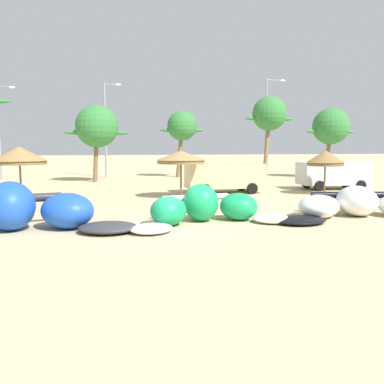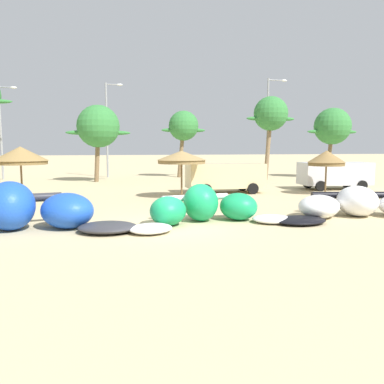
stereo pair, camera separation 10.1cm
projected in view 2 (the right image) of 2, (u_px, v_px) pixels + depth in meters
ground_plane at (174, 226)px, 14.42m from camera, size 260.00×260.00×0.00m
kite_left at (10, 213)px, 13.24m from camera, size 8.34×4.63×1.70m
kite_left_of_center at (204, 208)px, 15.01m from camera, size 6.58×3.51×1.46m
kite_center at (361, 206)px, 16.08m from camera, size 8.05×4.58×1.26m
beach_umbrella_middle at (20, 155)px, 21.37m from camera, size 2.94×2.94×2.90m
beach_umbrella_near_palms at (182, 157)px, 22.17m from camera, size 2.80×2.80×2.67m
beach_umbrella_outermost at (326, 158)px, 23.71m from camera, size 2.24×2.24×2.67m
parked_van at (333, 173)px, 26.78m from camera, size 4.83×2.56×1.84m
parked_car_second at (224, 176)px, 24.68m from camera, size 4.79×2.23×1.84m
palm_left_of_gap at (98, 127)px, 32.29m from camera, size 5.21×3.48×6.30m
palm_center_left at (183, 127)px, 37.36m from camera, size 4.24×2.83×6.30m
palm_center_right at (271, 115)px, 34.10m from camera, size 4.43×2.96×7.23m
palm_right_of_gap at (332, 127)px, 36.51m from camera, size 5.06×3.38×6.48m
lamppost_west at (2, 127)px, 34.60m from camera, size 1.59×0.24×8.19m
lamppost_west_center at (108, 125)px, 37.21m from camera, size 1.65×0.24×8.85m
lamppost_east_center at (269, 122)px, 38.39m from camera, size 2.01×0.24×9.44m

